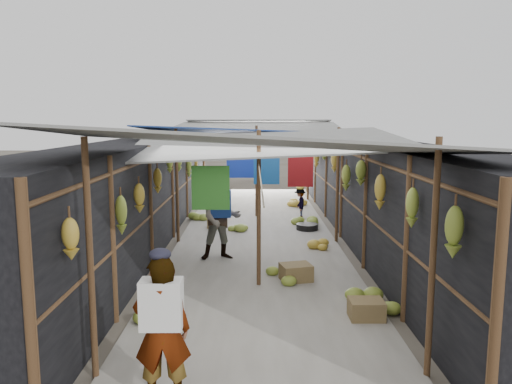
{
  "coord_description": "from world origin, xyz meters",
  "views": [
    {
      "loc": [
        -0.09,
        -5.07,
        2.77
      ],
      "look_at": [
        -0.03,
        5.35,
        1.25
      ],
      "focal_mm": 35.0,
      "sensor_mm": 36.0,
      "label": 1
    }
  ],
  "objects_px": {
    "crate_near": "(296,273)",
    "vendor_seated": "(300,204)",
    "vendor_elderly": "(162,331)",
    "black_basin": "(307,227)",
    "shopper_blue": "(221,219)"
  },
  "relations": [
    {
      "from": "crate_near",
      "to": "vendor_seated",
      "type": "bearing_deg",
      "value": 69.12
    },
    {
      "from": "crate_near",
      "to": "vendor_seated",
      "type": "distance_m",
      "value": 5.48
    },
    {
      "from": "vendor_elderly",
      "to": "vendor_seated",
      "type": "xyz_separation_m",
      "value": [
        2.19,
        9.16,
        -0.31
      ]
    },
    {
      "from": "crate_near",
      "to": "vendor_elderly",
      "type": "bearing_deg",
      "value": -128.37
    },
    {
      "from": "black_basin",
      "to": "vendor_elderly",
      "type": "xyz_separation_m",
      "value": [
        -2.24,
        -7.71,
        0.67
      ]
    },
    {
      "from": "black_basin",
      "to": "vendor_seated",
      "type": "height_order",
      "value": "vendor_seated"
    },
    {
      "from": "shopper_blue",
      "to": "vendor_seated",
      "type": "bearing_deg",
      "value": 53.57
    },
    {
      "from": "shopper_blue",
      "to": "vendor_seated",
      "type": "relative_size",
      "value": 1.9
    },
    {
      "from": "crate_near",
      "to": "black_basin",
      "type": "xyz_separation_m",
      "value": [
        0.62,
        3.99,
        -0.07
      ]
    },
    {
      "from": "crate_near",
      "to": "shopper_blue",
      "type": "distance_m",
      "value": 2.06
    },
    {
      "from": "crate_near",
      "to": "vendor_seated",
      "type": "relative_size",
      "value": 0.58
    },
    {
      "from": "shopper_blue",
      "to": "crate_near",
      "type": "bearing_deg",
      "value": -55.91
    },
    {
      "from": "black_basin",
      "to": "vendor_seated",
      "type": "distance_m",
      "value": 1.5
    },
    {
      "from": "black_basin",
      "to": "vendor_elderly",
      "type": "bearing_deg",
      "value": -106.18
    },
    {
      "from": "vendor_elderly",
      "to": "vendor_seated",
      "type": "height_order",
      "value": "vendor_elderly"
    }
  ]
}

